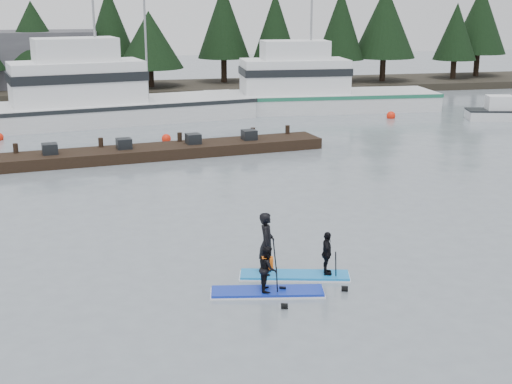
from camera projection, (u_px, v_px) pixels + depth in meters
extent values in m
plane|color=slate|center=(303.00, 287.00, 19.62)|extent=(160.00, 160.00, 0.00)
cube|color=#2D281E|center=(162.00, 89.00, 59.06)|extent=(70.00, 8.00, 0.60)
cube|color=silver|center=(114.00, 119.00, 45.58)|extent=(18.38, 8.22, 2.37)
cube|color=white|center=(77.00, 82.00, 44.11)|extent=(8.53, 5.01, 2.57)
cylinder|color=gray|center=(95.00, 40.00, 43.91)|extent=(0.14, 0.14, 7.65)
cube|color=silver|center=(321.00, 108.00, 50.12)|extent=(16.26, 5.47, 2.29)
cube|color=white|center=(294.00, 76.00, 49.21)|extent=(7.39, 3.69, 2.29)
cylinder|color=gray|center=(311.00, 41.00, 48.76)|extent=(0.14, 0.14, 7.04)
cube|color=silver|center=(512.00, 115.00, 46.03)|extent=(5.88, 3.09, 0.66)
cube|color=black|center=(165.00, 151.00, 35.52)|extent=(16.47, 4.42, 0.54)
sphere|color=red|center=(166.00, 141.00, 39.32)|extent=(0.51, 0.51, 0.51)
sphere|color=red|center=(391.00, 118.00, 46.70)|extent=(0.59, 0.59, 0.59)
cube|color=#112AA8|center=(267.00, 292.00, 19.15)|extent=(3.09, 1.26, 0.11)
imported|color=black|center=(267.00, 268.00, 18.97)|extent=(0.57, 0.68, 1.24)
cube|color=orange|center=(268.00, 263.00, 18.93)|extent=(0.33, 0.25, 0.32)
cylinder|color=black|center=(277.00, 287.00, 18.89)|extent=(0.31, 0.85, 1.49)
cube|color=#167FD3|center=(295.00, 275.00, 20.28)|extent=(3.17, 1.47, 0.11)
imported|color=black|center=(267.00, 243.00, 20.05)|extent=(0.58, 0.75, 1.81)
cylinder|color=black|center=(275.00, 261.00, 19.94)|extent=(0.41, 0.93, 1.68)
imported|color=black|center=(327.00, 253.00, 20.07)|extent=(0.48, 0.79, 1.26)
cylinder|color=black|center=(336.00, 272.00, 19.97)|extent=(0.37, 0.83, 1.49)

